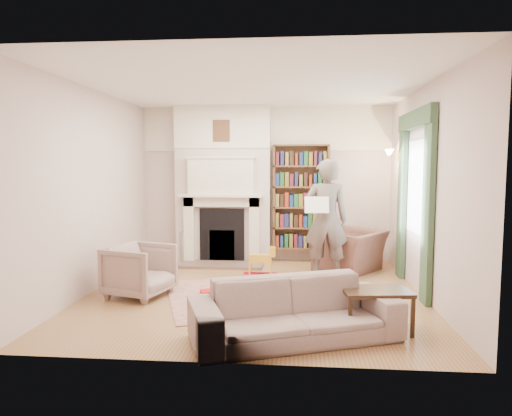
# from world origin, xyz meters

# --- Properties ---
(floor) EXTENTS (4.50, 4.50, 0.00)m
(floor) POSITION_xyz_m (0.00, 0.00, 0.00)
(floor) COLOR brown
(floor) RESTS_ON ground
(ceiling) EXTENTS (4.50, 4.50, 0.00)m
(ceiling) POSITION_xyz_m (0.00, 0.00, 2.80)
(ceiling) COLOR white
(ceiling) RESTS_ON wall_back
(wall_back) EXTENTS (4.50, 0.00, 4.50)m
(wall_back) POSITION_xyz_m (0.00, 2.25, 1.40)
(wall_back) COLOR beige
(wall_back) RESTS_ON floor
(wall_front) EXTENTS (4.50, 0.00, 4.50)m
(wall_front) POSITION_xyz_m (0.00, -2.25, 1.40)
(wall_front) COLOR beige
(wall_front) RESTS_ON floor
(wall_left) EXTENTS (0.00, 4.50, 4.50)m
(wall_left) POSITION_xyz_m (-2.25, 0.00, 1.40)
(wall_left) COLOR beige
(wall_left) RESTS_ON floor
(wall_right) EXTENTS (0.00, 4.50, 4.50)m
(wall_right) POSITION_xyz_m (2.25, 0.00, 1.40)
(wall_right) COLOR beige
(wall_right) RESTS_ON floor
(fireplace) EXTENTS (1.70, 0.58, 2.80)m
(fireplace) POSITION_xyz_m (-0.75, 2.05, 1.39)
(fireplace) COLOR beige
(fireplace) RESTS_ON floor
(bookcase) EXTENTS (1.00, 0.24, 1.85)m
(bookcase) POSITION_xyz_m (0.65, 2.12, 1.18)
(bookcase) COLOR brown
(bookcase) RESTS_ON floor
(window) EXTENTS (0.02, 0.90, 1.30)m
(window) POSITION_xyz_m (2.23, 0.40, 1.45)
(window) COLOR silver
(window) RESTS_ON wall_right
(curtain_left) EXTENTS (0.07, 0.32, 2.40)m
(curtain_left) POSITION_xyz_m (2.20, -0.30, 1.20)
(curtain_left) COLOR #2C432B
(curtain_left) RESTS_ON floor
(curtain_right) EXTENTS (0.07, 0.32, 2.40)m
(curtain_right) POSITION_xyz_m (2.20, 1.10, 1.20)
(curtain_right) COLOR #2C432B
(curtain_right) RESTS_ON floor
(pelmet) EXTENTS (0.09, 1.70, 0.24)m
(pelmet) POSITION_xyz_m (2.19, 0.40, 2.38)
(pelmet) COLOR #2C432B
(pelmet) RESTS_ON wall_right
(wall_sconce) EXTENTS (0.20, 0.24, 0.24)m
(wall_sconce) POSITION_xyz_m (2.03, 1.50, 1.90)
(wall_sconce) COLOR gold
(wall_sconce) RESTS_ON wall_right
(rug) EXTENTS (3.06, 2.70, 0.01)m
(rug) POSITION_xyz_m (0.15, -0.06, 0.01)
(rug) COLOR #BAA78C
(rug) RESTS_ON floor
(armchair_reading) EXTENTS (1.35, 1.37, 0.67)m
(armchair_reading) POSITION_xyz_m (1.47, 1.44, 0.34)
(armchair_reading) COLOR #50352A
(armchair_reading) RESTS_ON floor
(armchair_left) EXTENTS (0.95, 0.93, 0.70)m
(armchair_left) POSITION_xyz_m (-1.51, -0.28, 0.35)
(armchair_left) COLOR #BAAB99
(armchair_left) RESTS_ON floor
(sofa) EXTENTS (2.22, 1.47, 0.60)m
(sofa) POSITION_xyz_m (0.55, -1.64, 0.30)
(sofa) COLOR #A99E8B
(sofa) RESTS_ON floor
(man_reading) EXTENTS (0.69, 0.47, 1.84)m
(man_reading) POSITION_xyz_m (1.02, 0.84, 0.92)
(man_reading) COLOR #5D534B
(man_reading) RESTS_ON floor
(newspaper) EXTENTS (0.36, 0.12, 0.24)m
(newspaper) POSITION_xyz_m (0.87, 0.64, 1.17)
(newspaper) COLOR white
(newspaper) RESTS_ON man_reading
(coffee_table) EXTENTS (0.75, 0.53, 0.45)m
(coffee_table) POSITION_xyz_m (1.41, -1.33, 0.23)
(coffee_table) COLOR #321E11
(coffee_table) RESTS_ON floor
(paraffin_heater) EXTENTS (0.27, 0.27, 0.55)m
(paraffin_heater) POSITION_xyz_m (-1.40, 1.90, 0.28)
(paraffin_heater) COLOR #B8BCC0
(paraffin_heater) RESTS_ON floor
(rocking_horse) EXTENTS (0.55, 0.22, 0.48)m
(rocking_horse) POSITION_xyz_m (0.01, 0.90, 0.24)
(rocking_horse) COLOR gold
(rocking_horse) RESTS_ON rug
(board_game) EXTENTS (0.41, 0.41, 0.03)m
(board_game) POSITION_xyz_m (-0.51, -0.45, 0.03)
(board_game) COLOR #F2F155
(board_game) RESTS_ON rug
(game_box_lid) EXTENTS (0.34, 0.28, 0.05)m
(game_box_lid) POSITION_xyz_m (-0.57, -0.13, 0.04)
(game_box_lid) COLOR red
(game_box_lid) RESTS_ON rug
(comic_annuals) EXTENTS (0.51, 0.35, 0.02)m
(comic_annuals) POSITION_xyz_m (0.29, -0.55, 0.02)
(comic_annuals) COLOR red
(comic_annuals) RESTS_ON rug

